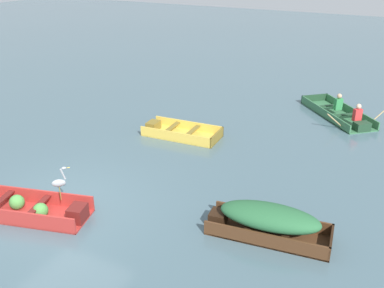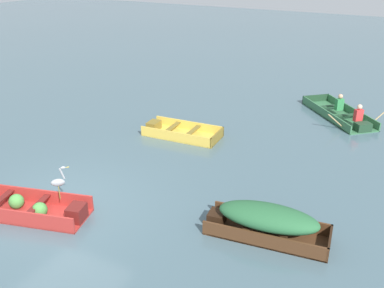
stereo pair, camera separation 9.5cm
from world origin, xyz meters
name	(u,v)px [view 1 (the left image)]	position (x,y,z in m)	size (l,w,h in m)	color
ground_plane	(60,208)	(0.00, 0.00, 0.00)	(80.00, 80.00, 0.00)	#47606B
dinghy_red_foreground	(25,208)	(-0.52, -0.60, 0.16)	(3.50, 1.90, 0.41)	#AD2D28
skiff_yellow_near_moored	(179,132)	(0.31, 5.34, 0.12)	(2.67, 1.32, 0.35)	#E5BC47
skiff_dark_varnish_mid_moored	(268,220)	(4.88, 1.34, 0.42)	(2.80, 1.26, 0.76)	#4C2D19
rowboat_green_with_crew	(340,114)	(4.86, 9.71, 0.16)	(3.36, 3.42, 0.89)	#387047
heron_on_dinghy	(59,182)	(0.27, -0.15, 0.87)	(0.38, 0.37, 0.84)	olive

